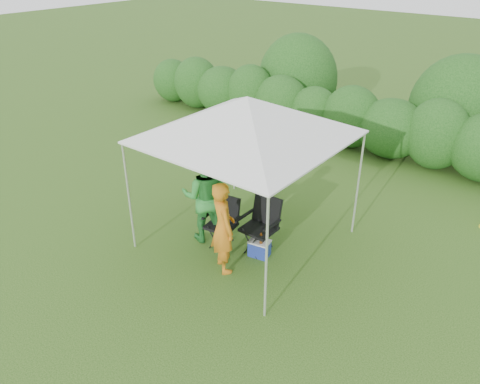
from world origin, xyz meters
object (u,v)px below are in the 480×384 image
Objects in this scene: chair_right at (262,221)px; woman at (205,196)px; chair_left at (223,218)px; canopy at (247,118)px; cooler at (259,248)px; man at (223,227)px.

woman reaches higher than chair_right.
chair_right is 0.74m from chair_left.
chair_right is at bearing -7.92° from canopy.
chair_left is at bearing 157.95° from woman.
canopy is 2.38m from cooler.
canopy reaches higher than man.
cooler is (0.28, 0.69, -0.68)m from man.
chair_right is at bearing 105.80° from cooler.
woman is (-0.88, 0.54, 0.08)m from man.
man is (0.24, -0.97, -1.62)m from canopy.
man reaches higher than chair_left.
man reaches higher than chair_right.
man is at bearing -122.78° from cooler.
chair_right reaches higher than cooler.
chair_left is (-0.68, -0.29, -0.06)m from chair_right.
canopy is 1.84× the size of man.
chair_right is at bearing 165.12° from woman.
canopy is at bearing 140.56° from cooler.
canopy reaches higher than chair_right.
cooler is at bearing -28.61° from canopy.
man is (0.51, -0.62, 0.31)m from chair_left.
chair_left is (-0.28, -0.35, -1.93)m from canopy.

